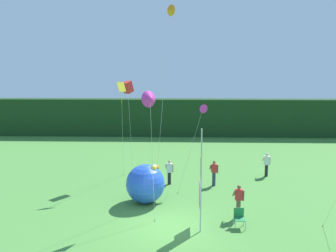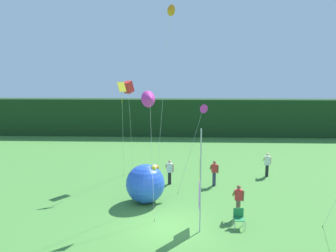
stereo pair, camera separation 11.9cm
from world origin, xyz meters
The scene contains 14 objects.
ground_plane centered at (0.00, 0.00, 0.00)m, with size 120.00×120.00×0.00m, color #478438.
distant_treeline centered at (0.00, 23.87, 2.15)m, with size 80.00×2.40×4.30m, color #193819.
banner_flag centered at (1.44, -0.21, 2.30)m, with size 0.06×1.03×4.80m.
person_near_banner centered at (3.44, 1.06, 0.91)m, with size 0.55×0.48×1.70m.
person_mid_field centered at (6.63, 8.08, 0.90)m, with size 0.55×0.48×1.68m.
person_far_left centered at (-0.18, 6.11, 0.87)m, with size 0.55×0.48×1.63m.
person_far_right centered at (2.71, 5.93, 0.88)m, with size 0.55×0.48×1.65m.
inflatable_balloon centered at (-1.42, 2.91, 1.10)m, with size 2.18×2.18×2.21m.
folding_chair centered at (3.30, 0.04, 0.51)m, with size 0.51×0.51×0.89m.
kite_magenta_delta_0 centered at (1.93, 6.10, 4.97)m, with size 1.88×2.01×5.30m.
kite_orange_delta_2 centered at (-0.11, 3.86, 10.47)m, with size 1.10×1.21×10.88m.
kite_magenta_delta_3 centered at (-1.02, 1.76, 5.91)m, with size 0.90×1.69×6.36m.
kite_red_box_4 centered at (-3.05, 7.70, 6.26)m, with size 0.82×1.69×6.72m.
kite_yellow_diamond_5 centered at (-3.24, 6.30, 5.88)m, with size 0.59×2.04×6.65m.
Camera 1 is at (0.45, -14.88, 7.13)m, focal length 35.56 mm.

